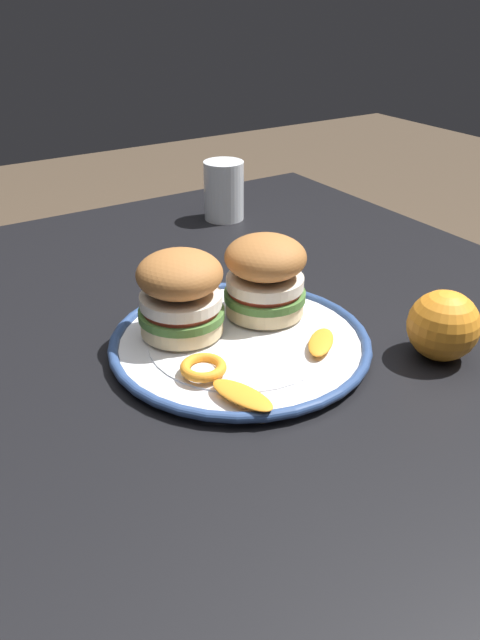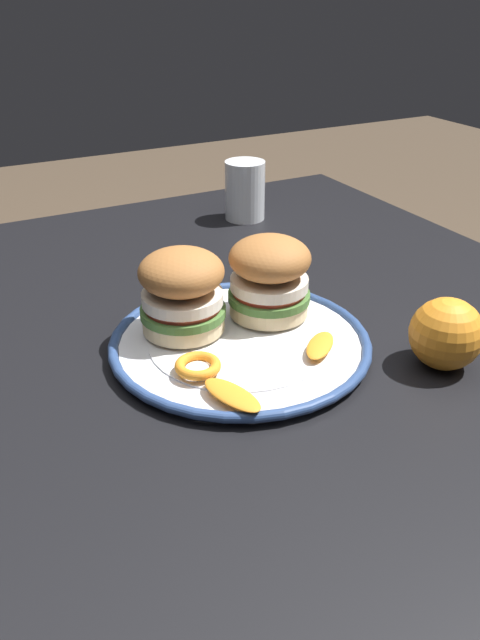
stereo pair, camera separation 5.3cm
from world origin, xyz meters
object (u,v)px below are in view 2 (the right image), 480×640
dinner_plate (240,343)px  sandwich_half_left (182,290)px  dining_table (275,441)px  whole_orange (446,334)px  drinking_glass (245,195)px  sandwich_half_right (269,276)px

dinner_plate → sandwich_half_left: size_ratio=2.79×
dining_table → whole_orange: bearing=68.0°
sandwich_half_left → drinking_glass: (-0.35, 0.27, -0.02)m
dinner_plate → sandwich_half_right: size_ratio=2.93×
dining_table → sandwich_half_left: bearing=-151.7°
dinner_plate → sandwich_half_right: sandwich_half_right is taller
sandwich_half_left → sandwich_half_right: (0.01, 0.11, 0.00)m
dinner_plate → whole_orange: size_ratio=3.75×
dinner_plate → dining_table: bearing=10.3°
dinner_plate → drinking_glass: 0.46m
dinner_plate → sandwich_half_right: (-0.04, 0.06, 0.06)m
dinner_plate → whole_orange: 0.23m
sandwich_half_right → whole_orange: sandwich_half_right is taller
dining_table → drinking_glass: bearing=155.8°
dinner_plate → sandwich_half_left: bearing=-134.5°
sandwich_half_right → dining_table: bearing=-25.0°
sandwich_half_left → whole_orange: bearing=51.8°
drinking_glass → whole_orange: bearing=-3.8°
dinner_plate → drinking_glass: (-0.40, 0.22, 0.03)m
drinking_glass → whole_orange: drinking_glass is taller
dining_table → whole_orange: size_ratio=15.75×
sandwich_half_left → whole_orange: sandwich_half_left is taller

